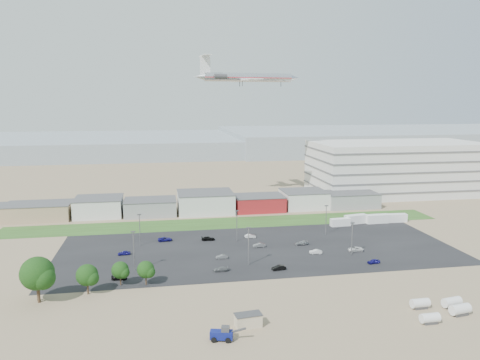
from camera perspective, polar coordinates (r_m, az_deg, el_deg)
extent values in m
plane|color=#897257|center=(125.35, 1.89, -11.28)|extent=(700.00, 700.00, 0.00)
cube|color=black|center=(144.78, 2.21, -8.37)|extent=(120.00, 50.00, 0.01)
cube|color=#2D4A1B|center=(174.16, -1.63, -5.25)|extent=(160.00, 16.00, 0.02)
cube|color=silver|center=(240.84, 18.47, 1.44)|extent=(80.00, 40.00, 25.00)
imported|color=silver|center=(146.44, 13.89, -8.19)|extent=(4.58, 2.19, 1.26)
imported|color=silver|center=(141.87, 9.21, -8.61)|extent=(3.84, 1.75, 1.22)
imported|color=navy|center=(137.22, 15.98, -9.51)|extent=(3.70, 1.85, 1.21)
imported|color=#595B5E|center=(126.51, -2.36, -10.80)|extent=(4.05, 1.76, 1.16)
imported|color=#595B5E|center=(135.99, -2.23, -9.33)|extent=(3.43, 1.26, 1.12)
imported|color=navy|center=(143.11, -13.95, -8.61)|extent=(3.73, 1.65, 1.25)
imported|color=black|center=(153.18, -3.90, -7.13)|extent=(4.38, 1.88, 1.26)
imported|color=#595B5E|center=(146.14, 2.36, -7.94)|extent=(3.93, 1.51, 1.28)
imported|color=navy|center=(153.97, -9.14, -7.14)|extent=(4.78, 2.56, 1.28)
imported|color=black|center=(124.61, -14.51, -11.45)|extent=(3.97, 1.89, 1.12)
imported|color=silver|center=(155.60, 1.25, -6.84)|extent=(3.71, 1.35, 1.22)
imported|color=#A5A5AA|center=(149.46, 7.49, -7.63)|extent=(4.14, 1.82, 1.18)
imported|color=black|center=(127.63, 4.74, -10.61)|extent=(4.01, 1.84, 1.27)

